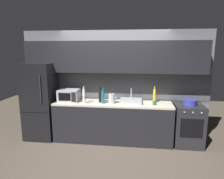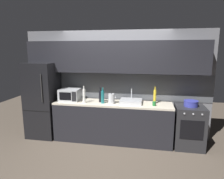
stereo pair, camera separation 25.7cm
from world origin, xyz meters
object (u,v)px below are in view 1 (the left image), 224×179
Objects in this scene: oven_range at (188,125)px; kettle at (112,99)px; wine_bottle_white at (84,96)px; wine_bottle_teal at (103,97)px; cooking_pot at (190,102)px; microwave at (69,95)px; refrigerator at (41,101)px; mug_green at (154,103)px; wine_bottle_yellow at (154,96)px; wine_bottle_dark at (100,96)px.

kettle reaches higher than oven_range.
wine_bottle_teal is (0.41, 0.04, -0.02)m from wine_bottle_white.
cooking_pot is at bearing 3.41° from wine_bottle_white.
oven_range is at bearing -0.42° from microwave.
refrigerator is at bearing 179.98° from oven_range.
mug_green is (1.52, 0.04, -0.12)m from wine_bottle_white.
wine_bottle_teal is (-1.12, -0.20, -0.01)m from wine_bottle_yellow.
kettle is 0.83× the size of cooking_pot.
wine_bottle_teal is (0.81, -0.12, 0.01)m from microwave.
oven_range is 10.01× the size of mug_green.
wine_bottle_teal is at bearing -170.06° from wine_bottle_yellow.
wine_bottle_dark is (0.74, -0.02, 0.00)m from microwave.
oven_range is 1.96× the size of microwave.
wine_bottle_dark is 1.94m from cooking_pot.
cooking_pot is at bearing 3.02° from wine_bottle_teal.
wine_bottle_yellow is at bearing 8.66° from wine_bottle_white.
refrigerator is 3.37m from oven_range.
wine_bottle_teal is at bearing -176.98° from cooking_pot.
cooking_pot is at bearing 2.61° from kettle.
microwave is at bearing 179.58° from oven_range.
wine_bottle_white is 0.42m from wine_bottle_teal.
cooking_pot is (1.93, 0.00, -0.08)m from wine_bottle_dark.
oven_range is 0.51m from cooking_pot.
refrigerator reaches higher than cooking_pot.
kettle is at bearing -5.37° from microwave.
kettle reaches higher than cooking_pot.
mug_green is at bearing -3.39° from microwave.
wine_bottle_yellow is (1.54, 0.23, -0.00)m from wine_bottle_white.
wine_bottle_white is (0.40, -0.15, 0.03)m from microwave.
cooking_pot is (3.35, 0.00, 0.08)m from refrigerator.
wine_bottle_teal is at bearing -177.01° from oven_range.
wine_bottle_white is 1.13× the size of wine_bottle_dark.
wine_bottle_white is 1.53m from mug_green.
wine_bottle_dark is (-0.27, 0.07, 0.03)m from kettle.
kettle is 0.28m from wine_bottle_dark.
wine_bottle_dark is at bearing -179.92° from cooking_pot.
refrigerator reaches higher than microwave.
wine_bottle_teal is 1.87m from cooking_pot.
wine_bottle_dark is 0.90× the size of wine_bottle_yellow.
wine_bottle_teal reaches higher than wine_bottle_dark.
mug_green is at bearing -1.21° from kettle.
wine_bottle_yellow is 1.30× the size of cooking_pot.
wine_bottle_dark is at bearing 164.58° from kettle.
microwave is at bearing -177.63° from wine_bottle_yellow.
wine_bottle_white is (1.08, -0.14, 0.18)m from refrigerator.
microwave is at bearing 1.55° from refrigerator.
wine_bottle_teal is 3.90× the size of mug_green.
wine_bottle_yellow is at bearing 172.42° from cooking_pot.
refrigerator is 3.35m from cooking_pot.
cooking_pot reaches higher than mug_green.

